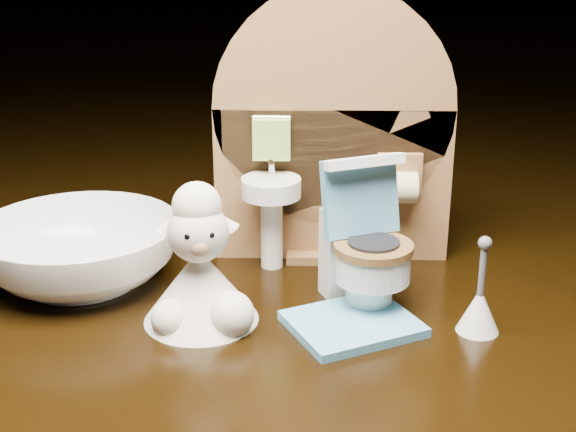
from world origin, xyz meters
name	(u,v)px	position (x,y,z in m)	size (l,w,h in m)	color
backdrop_panel	(331,143)	(0.00, 0.06, 0.07)	(0.13, 0.05, 0.15)	olive
toy_toilet	(364,251)	(0.01, 0.00, 0.03)	(0.05, 0.05, 0.08)	white
bath_mat	(353,324)	(0.01, -0.02, 0.00)	(0.06, 0.05, 0.00)	#579DC4
toilet_brush	(479,307)	(0.07, -0.02, 0.01)	(0.02, 0.02, 0.05)	white
plush_lamb	(200,274)	(-0.06, -0.02, 0.02)	(0.06, 0.06, 0.07)	white
ceramic_bowl	(80,252)	(-0.13, 0.02, 0.02)	(0.10, 0.10, 0.03)	white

